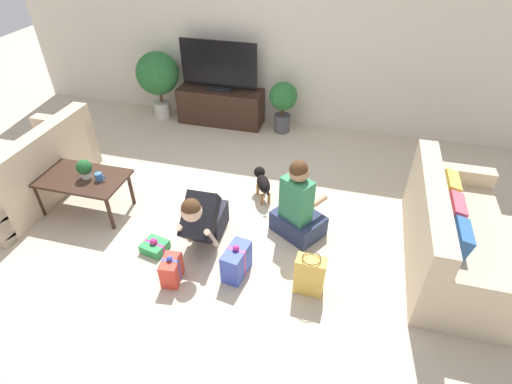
# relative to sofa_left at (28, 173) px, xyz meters

# --- Properties ---
(ground_plane) EXTENTS (16.00, 16.00, 0.00)m
(ground_plane) POSITION_rel_sofa_left_xyz_m (2.42, 0.15, -0.32)
(ground_plane) COLOR beige
(wall_back) EXTENTS (8.40, 0.06, 2.60)m
(wall_back) POSITION_rel_sofa_left_xyz_m (2.42, 2.78, 0.98)
(wall_back) COLOR beige
(wall_back) RESTS_ON ground_plane
(sofa_left) EXTENTS (0.85, 1.83, 0.88)m
(sofa_left) POSITION_rel_sofa_left_xyz_m (0.00, 0.00, 0.00)
(sofa_left) COLOR #C6B293
(sofa_left) RESTS_ON ground_plane
(sofa_right) EXTENTS (0.85, 1.83, 0.88)m
(sofa_right) POSITION_rel_sofa_left_xyz_m (4.84, 0.11, 0.00)
(sofa_right) COLOR #C6B293
(sofa_right) RESTS_ON ground_plane
(coffee_table) EXTENTS (1.04, 0.59, 0.47)m
(coffee_table) POSITION_rel_sofa_left_xyz_m (0.83, -0.08, 0.10)
(coffee_table) COLOR #382319
(coffee_table) RESTS_ON ground_plane
(tv_console) EXTENTS (1.35, 0.46, 0.57)m
(tv_console) POSITION_rel_sofa_left_xyz_m (1.63, 2.49, -0.04)
(tv_console) COLOR #382319
(tv_console) RESTS_ON ground_plane
(tv) EXTENTS (1.21, 0.20, 0.76)m
(tv) POSITION_rel_sofa_left_xyz_m (1.63, 2.49, 0.59)
(tv) COLOR black
(tv) RESTS_ON tv_console
(potted_plant_back_right) EXTENTS (0.43, 0.43, 0.80)m
(potted_plant_back_right) POSITION_rel_sofa_left_xyz_m (2.66, 2.44, 0.19)
(potted_plant_back_right) COLOR #4C4C51
(potted_plant_back_right) RESTS_ON ground_plane
(potted_plant_back_left) EXTENTS (0.67, 0.67, 1.08)m
(potted_plant_back_left) POSITION_rel_sofa_left_xyz_m (0.60, 2.44, 0.39)
(potted_plant_back_left) COLOR beige
(potted_plant_back_left) RESTS_ON ground_plane
(person_kneeling) EXTENTS (0.35, 0.79, 0.78)m
(person_kneeling) POSITION_rel_sofa_left_xyz_m (2.38, -0.26, 0.03)
(person_kneeling) COLOR #23232D
(person_kneeling) RESTS_ON ground_plane
(person_sitting) EXTENTS (0.65, 0.62, 0.96)m
(person_sitting) POSITION_rel_sofa_left_xyz_m (3.30, 0.14, 0.04)
(person_sitting) COLOR #283351
(person_sitting) RESTS_ON ground_plane
(dog) EXTENTS (0.30, 0.46, 0.34)m
(dog) POSITION_rel_sofa_left_xyz_m (2.77, 0.69, -0.09)
(dog) COLOR black
(dog) RESTS_ON ground_plane
(gift_box_a) EXTENTS (0.19, 0.27, 0.32)m
(gift_box_a) POSITION_rel_sofa_left_xyz_m (2.25, -0.84, -0.18)
(gift_box_a) COLOR red
(gift_box_a) RESTS_ON ground_plane
(gift_box_b) EXTENTS (0.24, 0.37, 0.38)m
(gift_box_b) POSITION_rel_sofa_left_xyz_m (2.83, -0.60, -0.16)
(gift_box_b) COLOR #3D51BC
(gift_box_b) RESTS_ON ground_plane
(gift_box_c) EXTENTS (0.29, 0.27, 0.16)m
(gift_box_c) POSITION_rel_sofa_left_xyz_m (1.90, -0.51, -0.26)
(gift_box_c) COLOR #2D934C
(gift_box_c) RESTS_ON ground_plane
(gift_bag_a) EXTENTS (0.28, 0.18, 0.44)m
(gift_bag_a) POSITION_rel_sofa_left_xyz_m (3.56, -0.63, -0.11)
(gift_bag_a) COLOR #E5B74C
(gift_bag_a) RESTS_ON ground_plane
(mug) EXTENTS (0.12, 0.08, 0.09)m
(mug) POSITION_rel_sofa_left_xyz_m (1.08, -0.08, 0.20)
(mug) COLOR #386BAD
(mug) RESTS_ON coffee_table
(tabletop_plant) EXTENTS (0.17, 0.17, 0.22)m
(tabletop_plant) POSITION_rel_sofa_left_xyz_m (0.91, -0.07, 0.28)
(tabletop_plant) COLOR beige
(tabletop_plant) RESTS_ON coffee_table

